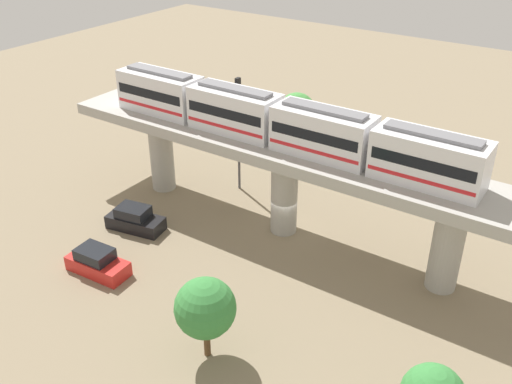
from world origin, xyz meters
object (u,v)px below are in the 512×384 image
(parked_car_red, at_px, (97,263))
(signal_post, at_px, (239,130))
(parked_car_black, at_px, (135,220))
(tree_mid_lot, at_px, (205,308))
(train, at_px, (277,121))
(tree_far_corner, at_px, (297,112))

(parked_car_red, xyz_separation_m, signal_post, (14.51, -0.98, 4.49))
(parked_car_black, relative_size, tree_mid_lot, 0.92)
(parked_car_red, bearing_deg, train, -34.95)
(tree_mid_lot, xyz_separation_m, tree_far_corner, (24.78, 9.20, 0.84))
(tree_far_corner, height_order, signal_post, signal_post)
(train, bearing_deg, parked_car_black, 125.25)
(train, relative_size, parked_car_red, 6.36)
(tree_far_corner, bearing_deg, tree_mid_lot, -159.64)
(parked_car_red, bearing_deg, tree_far_corner, -7.33)
(train, distance_m, signal_post, 7.30)
(parked_car_black, bearing_deg, train, -65.74)
(tree_mid_lot, bearing_deg, train, 16.68)
(parked_car_black, distance_m, tree_far_corner, 18.38)
(tree_far_corner, bearing_deg, signal_post, 177.89)
(train, height_order, parked_car_red, train)
(tree_mid_lot, bearing_deg, parked_car_black, 60.36)
(parked_car_black, xyz_separation_m, signal_post, (9.32, -2.72, 4.49))
(parked_car_red, relative_size, tree_far_corner, 0.74)
(train, xyz_separation_m, signal_post, (3.40, 5.65, -3.13))
(train, height_order, tree_far_corner, train)
(tree_mid_lot, xyz_separation_m, signal_post, (16.27, 9.51, 2.01))
(tree_mid_lot, distance_m, tree_far_corner, 26.45)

